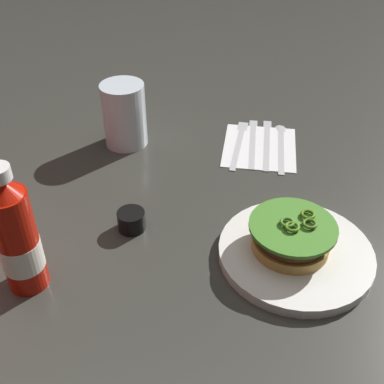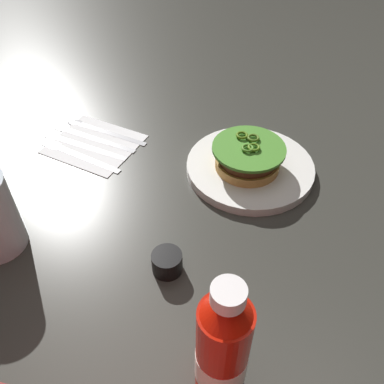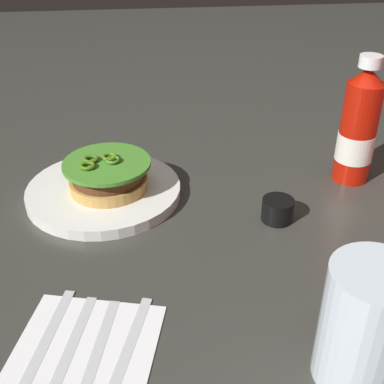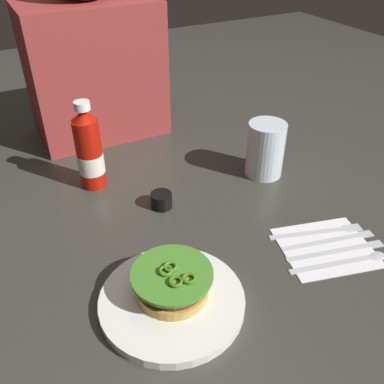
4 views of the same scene
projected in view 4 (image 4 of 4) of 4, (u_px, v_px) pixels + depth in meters
name	position (u px, v px, depth m)	size (l,w,h in m)	color
ground_plane	(201.00, 233.00, 0.84)	(3.00, 3.00, 0.00)	#35352F
dinner_plate	(172.00, 301.00, 0.69)	(0.24, 0.24, 0.02)	white
burger_sandwich	(172.00, 282.00, 0.68)	(0.13, 0.13, 0.05)	tan
ketchup_bottle	(89.00, 152.00, 0.93)	(0.06, 0.06, 0.21)	#B21407
water_glass	(265.00, 149.00, 0.98)	(0.09, 0.09, 0.13)	silver
condiment_cup	(161.00, 200.00, 0.90)	(0.05, 0.05, 0.03)	black
napkin	(326.00, 247.00, 0.80)	(0.17, 0.15, 0.00)	white
spoon_utensil	(352.00, 259.00, 0.77)	(0.19, 0.06, 0.00)	silver
butter_knife	(342.00, 249.00, 0.79)	(0.20, 0.06, 0.00)	silver
steak_knife	(334.00, 239.00, 0.82)	(0.19, 0.06, 0.00)	silver
fork_utensil	(324.00, 230.00, 0.84)	(0.19, 0.07, 0.00)	silver
diner_person	(93.00, 56.00, 1.08)	(0.34, 0.20, 0.51)	maroon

